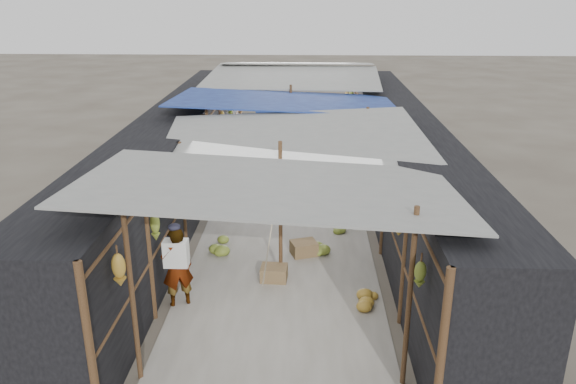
# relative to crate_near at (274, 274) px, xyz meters

# --- Properties ---
(ground) EXTENTS (80.00, 80.00, 0.00)m
(ground) POSITION_rel_crate_near_xyz_m (0.11, -2.80, -0.14)
(ground) COLOR #6B6356
(ground) RESTS_ON ground
(aisle_slab) EXTENTS (3.60, 16.00, 0.02)m
(aisle_slab) POSITION_rel_crate_near_xyz_m (0.11, 3.70, -0.13)
(aisle_slab) COLOR #9E998E
(aisle_slab) RESTS_ON ground
(stall_left) EXTENTS (1.40, 15.00, 2.30)m
(stall_left) POSITION_rel_crate_near_xyz_m (-2.59, 3.70, 1.01)
(stall_left) COLOR black
(stall_left) RESTS_ON ground
(stall_right) EXTENTS (1.40, 15.00, 2.30)m
(stall_right) POSITION_rel_crate_near_xyz_m (2.81, 3.70, 1.01)
(stall_right) COLOR black
(stall_right) RESTS_ON ground
(crate_near) EXTENTS (0.50, 0.41, 0.29)m
(crate_near) POSITION_rel_crate_near_xyz_m (0.00, 0.00, 0.00)
(crate_near) COLOR olive
(crate_near) RESTS_ON ground
(crate_mid) EXTENTS (0.60, 0.53, 0.30)m
(crate_mid) POSITION_rel_crate_near_xyz_m (0.54, 1.06, 0.01)
(crate_mid) COLOR olive
(crate_mid) RESTS_ON ground
(crate_back) EXTENTS (0.48, 0.41, 0.28)m
(crate_back) POSITION_rel_crate_near_xyz_m (-0.71, 8.21, -0.00)
(crate_back) COLOR olive
(crate_back) RESTS_ON ground
(black_basin) EXTENTS (0.59, 0.59, 0.18)m
(black_basin) POSITION_rel_crate_near_xyz_m (1.34, 4.11, -0.06)
(black_basin) COLOR black
(black_basin) RESTS_ON ground
(vendor_elderly) EXTENTS (0.61, 0.52, 1.43)m
(vendor_elderly) POSITION_rel_crate_near_xyz_m (-1.56, -0.89, 0.57)
(vendor_elderly) COLOR white
(vendor_elderly) RESTS_ON ground
(shopper_blue) EXTENTS (1.12, 1.07, 1.83)m
(shopper_blue) POSITION_rel_crate_near_xyz_m (0.17, 6.02, 0.77)
(shopper_blue) COLOR navy
(shopper_blue) RESTS_ON ground
(vendor_seated) EXTENTS (0.35, 0.58, 0.88)m
(vendor_seated) POSITION_rel_crate_near_xyz_m (1.45, 4.40, 0.30)
(vendor_seated) COLOR #514C46
(vendor_seated) RESTS_ON ground
(market_canopy) EXTENTS (5.62, 15.20, 2.77)m
(market_canopy) POSITION_rel_crate_near_xyz_m (0.14, 4.03, 2.26)
(market_canopy) COLOR brown
(market_canopy) RESTS_ON ground
(hanging_bananas) EXTENTS (3.95, 13.98, 0.77)m
(hanging_bananas) POSITION_rel_crate_near_xyz_m (-0.04, 3.72, 1.52)
(hanging_bananas) COLOR #AD842C
(hanging_bananas) RESTS_ON ground
(floor_bananas) EXTENTS (3.88, 9.23, 0.34)m
(floor_bananas) POSITION_rel_crate_near_xyz_m (-0.09, 3.67, 0.01)
(floor_bananas) COLOR olive
(floor_bananas) RESTS_ON ground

